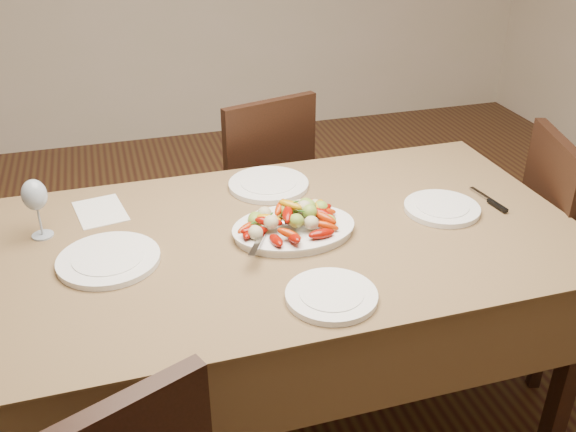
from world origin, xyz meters
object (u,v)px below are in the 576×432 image
Objects in this scene: plate_far at (269,185)px; wine_glass at (37,207)px; chair_far at (250,189)px; plate_left at (109,260)px; plate_right at (442,209)px; serving_platter at (294,230)px; dining_table at (288,329)px; plate_near at (331,296)px.

wine_glass reaches higher than plate_far.
chair_far is 1.14m from plate_left.
wine_glass reaches higher than plate_right.
plate_left is (-0.56, -0.01, -0.00)m from serving_platter.
dining_table is 0.39m from serving_platter.
chair_far reaches higher than plate_near.
wine_glass is (-0.82, -0.69, 0.39)m from chair_far.
wine_glass is (-0.19, 0.21, 0.09)m from plate_left.
chair_far is 2.53× the size of serving_platter.
plate_far is at bearing 68.60° from chair_far.
chair_far is at bearing 116.69° from plate_right.
dining_table is 7.33× the size of plate_right.
serving_platter reaches higher than plate_right.
plate_right is (0.53, -0.00, 0.39)m from dining_table.
serving_platter reaches higher than plate_near.
chair_far is at bearing 84.65° from dining_table.
plate_far is (0.57, 0.35, 0.00)m from plate_left.
plate_far is 1.40× the size of wine_glass.
plate_left is 1.18× the size of plate_right.
dining_table is 0.67m from plate_left.
chair_far is 1.29m from plate_near.
plate_right is 1.29m from wine_glass.
serving_platter is at bearing 70.14° from chair_far.
chair_far is 0.63m from plate_far.
plate_near is 1.21× the size of wine_glass.
wine_glass is at bearing 164.78° from dining_table.
chair_far reaches higher than plate_right.
dining_table is 1.94× the size of chair_far.
plate_right is at bearing 0.43° from serving_platter.
chair_far is at bearing 40.12° from wine_glass.
wine_glass reaches higher than plate_left.
plate_right and plate_near have the same top height.
plate_right reaches higher than dining_table.
dining_table is at bearing 153.78° from serving_platter.
plate_near is at bearing -90.59° from serving_platter.
plate_left is 0.67m from plate_far.
dining_table is 7.44× the size of plate_near.
plate_left and plate_near have the same top height.
plate_left is 1.08m from plate_right.
serving_platter is 1.52× the size of plate_near.
plate_near is (-0.07, -1.26, 0.29)m from chair_far.
chair_far is 3.78× the size of plate_right.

